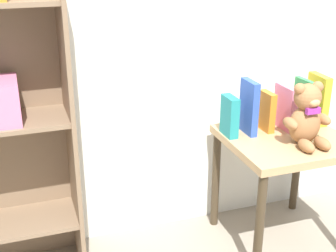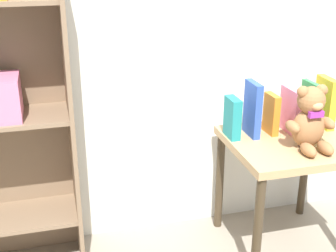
{
  "view_description": "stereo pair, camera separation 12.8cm",
  "coord_description": "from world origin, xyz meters",
  "px_view_note": "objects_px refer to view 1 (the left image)",
  "views": [
    {
      "loc": [
        -0.83,
        -0.71,
        1.4
      ],
      "look_at": [
        -0.24,
        1.01,
        0.66
      ],
      "focal_mm": 50.0,
      "sensor_mm": 36.0,
      "label": 1
    },
    {
      "loc": [
        -0.7,
        -0.75,
        1.4
      ],
      "look_at": [
        -0.24,
        1.01,
        0.66
      ],
      "focal_mm": 50.0,
      "sensor_mm": 36.0,
      "label": 2
    }
  ],
  "objects_px": {
    "display_table": "(284,154)",
    "book_standing_orange": "(267,111)",
    "teddy_bear": "(307,117)",
    "book_standing_green": "(303,103)",
    "book_standing_pink": "(285,107)",
    "book_standing_blue": "(249,107)",
    "book_standing_yellow": "(318,99)",
    "book_standing_teal": "(230,116)"
  },
  "relations": [
    {
      "from": "display_table",
      "to": "book_standing_orange",
      "type": "height_order",
      "value": "book_standing_orange"
    },
    {
      "from": "display_table",
      "to": "book_standing_green",
      "type": "distance_m",
      "value": 0.27
    },
    {
      "from": "display_table",
      "to": "teddy_bear",
      "type": "relative_size",
      "value": 1.99
    },
    {
      "from": "book_standing_blue",
      "to": "book_standing_orange",
      "type": "relative_size",
      "value": 1.34
    },
    {
      "from": "teddy_bear",
      "to": "book_standing_green",
      "type": "distance_m",
      "value": 0.22
    },
    {
      "from": "display_table",
      "to": "book_standing_blue",
      "type": "relative_size",
      "value": 2.21
    },
    {
      "from": "display_table",
      "to": "book_standing_blue",
      "type": "height_order",
      "value": "book_standing_blue"
    },
    {
      "from": "book_standing_orange",
      "to": "book_standing_pink",
      "type": "distance_m",
      "value": 0.1
    },
    {
      "from": "display_table",
      "to": "book_standing_green",
      "type": "xyz_separation_m",
      "value": [
        0.14,
        0.1,
        0.2
      ]
    },
    {
      "from": "book_standing_blue",
      "to": "book_standing_green",
      "type": "xyz_separation_m",
      "value": [
        0.29,
        -0.0,
        -0.01
      ]
    },
    {
      "from": "display_table",
      "to": "book_standing_green",
      "type": "bearing_deg",
      "value": 35.81
    },
    {
      "from": "display_table",
      "to": "book_standing_orange",
      "type": "xyz_separation_m",
      "value": [
        -0.05,
        0.1,
        0.18
      ]
    },
    {
      "from": "book_standing_green",
      "to": "book_standing_yellow",
      "type": "distance_m",
      "value": 0.1
    },
    {
      "from": "book_standing_teal",
      "to": "display_table",
      "type": "bearing_deg",
      "value": -23.85
    },
    {
      "from": "display_table",
      "to": "book_standing_orange",
      "type": "bearing_deg",
      "value": 114.4
    },
    {
      "from": "teddy_bear",
      "to": "book_standing_pink",
      "type": "xyz_separation_m",
      "value": [
        0.01,
        0.19,
        -0.02
      ]
    },
    {
      "from": "book_standing_yellow",
      "to": "teddy_bear",
      "type": "bearing_deg",
      "value": -132.74
    },
    {
      "from": "book_standing_green",
      "to": "book_standing_yellow",
      "type": "relative_size",
      "value": 0.97
    },
    {
      "from": "book_standing_blue",
      "to": "book_standing_yellow",
      "type": "distance_m",
      "value": 0.38
    },
    {
      "from": "book_standing_green",
      "to": "book_standing_pink",
      "type": "bearing_deg",
      "value": 178.2
    },
    {
      "from": "book_standing_blue",
      "to": "book_standing_pink",
      "type": "xyz_separation_m",
      "value": [
        0.19,
        -0.0,
        -0.02
      ]
    },
    {
      "from": "book_standing_orange",
      "to": "book_standing_yellow",
      "type": "relative_size",
      "value": 0.78
    },
    {
      "from": "display_table",
      "to": "book_standing_yellow",
      "type": "xyz_separation_m",
      "value": [
        0.24,
        0.12,
        0.21
      ]
    },
    {
      "from": "teddy_bear",
      "to": "book_standing_green",
      "type": "relative_size",
      "value": 1.21
    },
    {
      "from": "book_standing_teal",
      "to": "book_standing_pink",
      "type": "distance_m",
      "value": 0.29
    },
    {
      "from": "teddy_bear",
      "to": "book_standing_teal",
      "type": "distance_m",
      "value": 0.33
    },
    {
      "from": "display_table",
      "to": "book_standing_yellow",
      "type": "bearing_deg",
      "value": 26.79
    },
    {
      "from": "book_standing_pink",
      "to": "book_standing_yellow",
      "type": "relative_size",
      "value": 0.87
    },
    {
      "from": "display_table",
      "to": "book_standing_pink",
      "type": "xyz_separation_m",
      "value": [
        0.05,
        0.1,
        0.19
      ]
    },
    {
      "from": "display_table",
      "to": "book_standing_teal",
      "type": "distance_m",
      "value": 0.32
    },
    {
      "from": "book_standing_orange",
      "to": "book_standing_yellow",
      "type": "distance_m",
      "value": 0.29
    },
    {
      "from": "display_table",
      "to": "book_standing_orange",
      "type": "distance_m",
      "value": 0.21
    },
    {
      "from": "book_standing_blue",
      "to": "display_table",
      "type": "bearing_deg",
      "value": -36.27
    },
    {
      "from": "book_standing_orange",
      "to": "display_table",
      "type": "bearing_deg",
      "value": -67.56
    },
    {
      "from": "book_standing_teal",
      "to": "book_standing_orange",
      "type": "xyz_separation_m",
      "value": [
        0.19,
        -0.0,
        0.0
      ]
    },
    {
      "from": "book_standing_blue",
      "to": "book_standing_orange",
      "type": "bearing_deg",
      "value": -0.21
    },
    {
      "from": "book_standing_green",
      "to": "book_standing_yellow",
      "type": "height_order",
      "value": "book_standing_yellow"
    },
    {
      "from": "book_standing_orange",
      "to": "book_standing_green",
      "type": "distance_m",
      "value": 0.19
    },
    {
      "from": "book_standing_teal",
      "to": "book_standing_green",
      "type": "xyz_separation_m",
      "value": [
        0.38,
        -0.0,
        0.02
      ]
    },
    {
      "from": "book_standing_green",
      "to": "book_standing_yellow",
      "type": "bearing_deg",
      "value": 7.44
    },
    {
      "from": "book_standing_orange",
      "to": "book_standing_pink",
      "type": "xyz_separation_m",
      "value": [
        0.1,
        -0.0,
        0.01
      ]
    },
    {
      "from": "teddy_bear",
      "to": "book_standing_green",
      "type": "bearing_deg",
      "value": 60.31
    }
  ]
}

